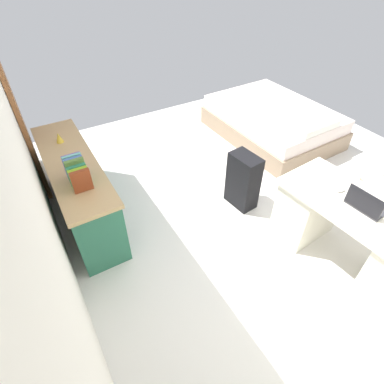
{
  "coord_description": "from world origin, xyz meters",
  "views": [
    {
      "loc": [
        -2.08,
        2.07,
        2.56
      ],
      "look_at": [
        -0.14,
        0.92,
        0.6
      ],
      "focal_mm": 28.79,
      "sensor_mm": 36.0,
      "label": 1
    }
  ],
  "objects_px": {
    "desk": "(350,235)",
    "laptop": "(366,204)",
    "figurine_small": "(59,138)",
    "computer_mouse": "(341,189)",
    "bed": "(273,122)",
    "suitcase_black": "(243,181)",
    "credenza": "(79,189)"
  },
  "relations": [
    {
      "from": "bed",
      "to": "laptop",
      "type": "bearing_deg",
      "value": 154.64
    },
    {
      "from": "credenza",
      "to": "computer_mouse",
      "type": "bearing_deg",
      "value": -129.71
    },
    {
      "from": "desk",
      "to": "computer_mouse",
      "type": "bearing_deg",
      "value": -5.13
    },
    {
      "from": "laptop",
      "to": "figurine_small",
      "type": "xyz_separation_m",
      "value": [
        2.36,
        2.01,
        0.04
      ]
    },
    {
      "from": "suitcase_black",
      "to": "figurine_small",
      "type": "bearing_deg",
      "value": 48.72
    },
    {
      "from": "credenza",
      "to": "bed",
      "type": "bearing_deg",
      "value": -85.08
    },
    {
      "from": "suitcase_black",
      "to": "laptop",
      "type": "height_order",
      "value": "laptop"
    },
    {
      "from": "figurine_small",
      "to": "computer_mouse",
      "type": "bearing_deg",
      "value": -135.94
    },
    {
      "from": "bed",
      "to": "figurine_small",
      "type": "bearing_deg",
      "value": 87.18
    },
    {
      "from": "bed",
      "to": "figurine_small",
      "type": "height_order",
      "value": "figurine_small"
    },
    {
      "from": "computer_mouse",
      "to": "laptop",
      "type": "bearing_deg",
      "value": 170.98
    },
    {
      "from": "credenza",
      "to": "suitcase_black",
      "type": "height_order",
      "value": "credenza"
    },
    {
      "from": "bed",
      "to": "computer_mouse",
      "type": "relative_size",
      "value": 19.34
    },
    {
      "from": "bed",
      "to": "suitcase_black",
      "type": "relative_size",
      "value": 2.85
    },
    {
      "from": "desk",
      "to": "suitcase_black",
      "type": "relative_size",
      "value": 2.19
    },
    {
      "from": "credenza",
      "to": "bed",
      "type": "distance_m",
      "value": 3.07
    },
    {
      "from": "bed",
      "to": "laptop",
      "type": "height_order",
      "value": "laptop"
    },
    {
      "from": "bed",
      "to": "credenza",
      "type": "bearing_deg",
      "value": 94.92
    },
    {
      "from": "desk",
      "to": "figurine_small",
      "type": "distance_m",
      "value": 3.13
    },
    {
      "from": "computer_mouse",
      "to": "desk",
      "type": "bearing_deg",
      "value": 170.72
    },
    {
      "from": "credenza",
      "to": "computer_mouse",
      "type": "height_order",
      "value": "credenza"
    },
    {
      "from": "figurine_small",
      "to": "bed",
      "type": "bearing_deg",
      "value": -92.82
    },
    {
      "from": "desk",
      "to": "figurine_small",
      "type": "bearing_deg",
      "value": 40.4
    },
    {
      "from": "suitcase_black",
      "to": "computer_mouse",
      "type": "xyz_separation_m",
      "value": [
        -0.92,
        -0.36,
        0.4
      ]
    },
    {
      "from": "laptop",
      "to": "credenza",
      "type": "bearing_deg",
      "value": 45.86
    },
    {
      "from": "desk",
      "to": "figurine_small",
      "type": "height_order",
      "value": "figurine_small"
    },
    {
      "from": "desk",
      "to": "bed",
      "type": "xyz_separation_m",
      "value": [
        2.21,
        -1.05,
        -0.13
      ]
    },
    {
      "from": "suitcase_black",
      "to": "laptop",
      "type": "xyz_separation_m",
      "value": [
        -1.19,
        -0.34,
        0.43
      ]
    },
    {
      "from": "laptop",
      "to": "figurine_small",
      "type": "distance_m",
      "value": 3.1
    },
    {
      "from": "desk",
      "to": "computer_mouse",
      "type": "height_order",
      "value": "computer_mouse"
    },
    {
      "from": "suitcase_black",
      "to": "computer_mouse",
      "type": "bearing_deg",
      "value": -164.85
    },
    {
      "from": "desk",
      "to": "laptop",
      "type": "xyz_separation_m",
      "value": [
        -0.0,
        -0.0,
        0.39
      ]
    }
  ]
}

